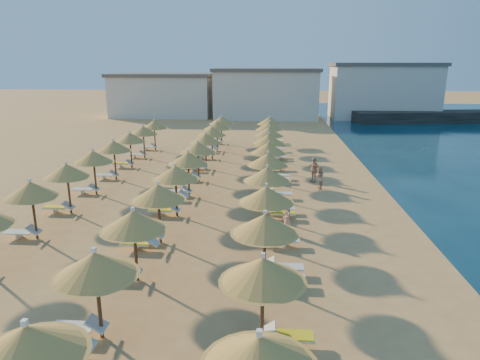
# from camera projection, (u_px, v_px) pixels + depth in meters

# --- Properties ---
(ground) EXTENTS (220.00, 220.00, 0.00)m
(ground) POSITION_uv_depth(u_px,v_px,m) (224.00, 224.00, 22.27)
(ground) COLOR tan
(ground) RESTS_ON ground
(jetty) EXTENTS (30.26, 8.37, 1.50)m
(jetty) POSITION_uv_depth(u_px,v_px,m) (459.00, 116.00, 60.52)
(jetty) COLOR black
(jetty) RESTS_ON ground
(hotel_blocks) EXTENTS (49.03, 9.79, 8.10)m
(hotel_blocks) POSITION_uv_depth(u_px,v_px,m) (277.00, 93.00, 64.50)
(hotel_blocks) COLOR silver
(hotel_blocks) RESTS_ON ground
(parasol_row_east) EXTENTS (2.56, 38.42, 2.98)m
(parasol_row_east) POSITION_uv_depth(u_px,v_px,m) (268.00, 160.00, 25.92)
(parasol_row_east) COLOR brown
(parasol_row_east) RESTS_ON ground
(parasol_row_west) EXTENTS (2.56, 38.42, 2.98)m
(parasol_row_west) POSITION_uv_depth(u_px,v_px,m) (188.00, 159.00, 26.26)
(parasol_row_west) COLOR brown
(parasol_row_west) RESTS_ON ground
(parasol_row_inland) EXTENTS (2.56, 27.66, 2.98)m
(parasol_row_inland) POSITION_uv_depth(u_px,v_px,m) (104.00, 152.00, 28.40)
(parasol_row_inland) COLOR brown
(parasol_row_inland) RESTS_ON ground
(loungers) EXTENTS (14.00, 37.33, 0.66)m
(loungers) POSITION_uv_depth(u_px,v_px,m) (201.00, 190.00, 27.01)
(loungers) COLOR white
(loungers) RESTS_ON ground
(beachgoer_a) EXTENTS (0.55, 0.68, 1.63)m
(beachgoer_a) POSITION_uv_depth(u_px,v_px,m) (287.00, 219.00, 20.68)
(beachgoer_a) COLOR tan
(beachgoer_a) RESTS_ON ground
(beachgoer_b) EXTENTS (0.59, 0.75, 1.52)m
(beachgoer_b) POSITION_uv_depth(u_px,v_px,m) (319.00, 178.00, 28.20)
(beachgoer_b) COLOR tan
(beachgoer_b) RESTS_ON ground
(beachgoer_c) EXTENTS (1.01, 1.05, 1.76)m
(beachgoer_c) POSITION_uv_depth(u_px,v_px,m) (314.00, 170.00, 29.96)
(beachgoer_c) COLOR tan
(beachgoer_c) RESTS_ON ground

